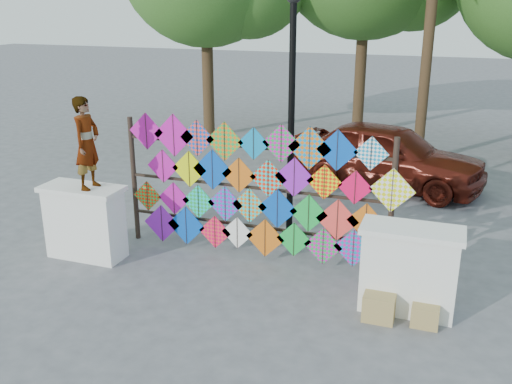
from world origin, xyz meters
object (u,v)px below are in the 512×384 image
at_px(sedan, 388,155).
at_px(lamppost, 292,92).
at_px(vendor_woman, 87,143).
at_px(kite_rack, 256,191).

xyz_separation_m(sedan, lamppost, (-1.36, -3.55, 1.92)).
bearing_deg(vendor_woman, sedan, -36.34).
distance_m(kite_rack, lamppost, 1.96).
bearing_deg(kite_rack, lamppost, 80.62).
bearing_deg(lamppost, sedan, 69.04).
xyz_separation_m(kite_rack, sedan, (1.57, 4.83, -0.45)).
relative_size(kite_rack, sedan, 1.11).
height_order(kite_rack, sedan, kite_rack).
bearing_deg(kite_rack, sedan, 71.97).
xyz_separation_m(vendor_woman, sedan, (4.17, 5.75, -1.27)).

